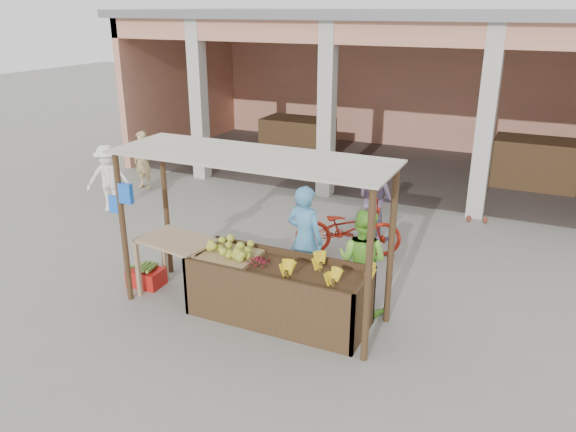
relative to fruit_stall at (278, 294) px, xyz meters
The scene contains 18 objects.
ground 0.64m from the fruit_stall, behind, with size 60.00×60.00×0.00m, color gray.
market_building 9.23m from the fruit_stall, 92.86° to the left, with size 14.40×6.40×4.20m.
fruit_stall is the anchor object (origin of this frame).
stall_awning 1.66m from the fruit_stall, behind, with size 4.09×1.35×2.39m.
banana_heap 0.87m from the fruit_stall, ahead, with size 1.13×0.62×0.21m, color yellow, non-canonical shape.
melon_tray 0.95m from the fruit_stall, behind, with size 0.81×0.70×0.21m.
berry_heap 0.57m from the fruit_stall, behind, with size 0.48×0.39×0.15m, color maroon.
side_table 1.80m from the fruit_stall, behind, with size 1.25×0.94×0.93m.
papaya_pile 1.86m from the fruit_stall, behind, with size 0.62×0.35×0.18m, color #448E2E, non-canonical shape.
red_crate 2.43m from the fruit_stall, behind, with size 0.55×0.39×0.28m, color red.
plantain_bundle 2.41m from the fruit_stall, behind, with size 0.45×0.32×0.09m, color #669837, non-canonical shape.
produce_sacks 5.65m from the fruit_stall, 68.20° to the left, with size 0.73×0.45×0.56m.
vendor_blue 1.10m from the fruit_stall, 90.32° to the left, with size 0.70×0.52×1.87m, color #54A5DE.
vendor_green 1.33m from the fruit_stall, 37.81° to the left, with size 0.80×0.47×1.67m, color #82D941.
motorcycle 2.58m from the fruit_stall, 86.52° to the left, with size 2.01×0.69×1.05m, color #9D1F0F.
shopper_a 6.03m from the fruit_stall, 154.36° to the left, with size 1.02×0.51×1.59m, color white.
shopper_e 7.16m from the fruit_stall, 143.83° to the left, with size 0.56×0.42×1.49m, color tan.
shopper_f 3.67m from the fruit_stall, 84.73° to the left, with size 0.84×0.48×1.72m, color gray.
Camera 1 is at (3.66, -6.43, 4.29)m, focal length 35.00 mm.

